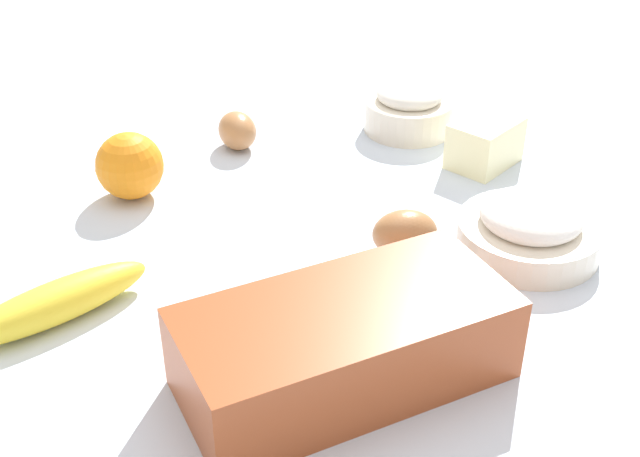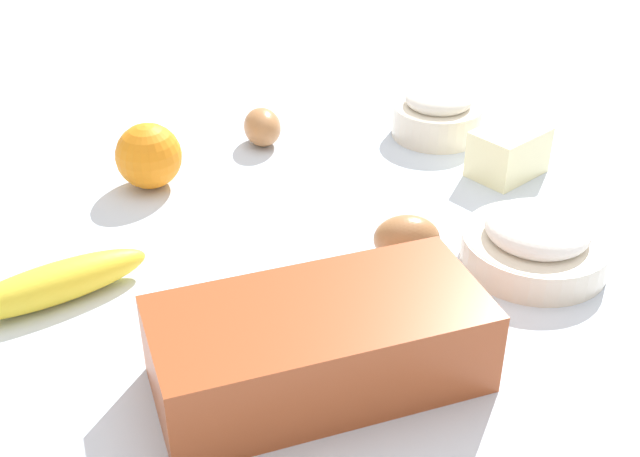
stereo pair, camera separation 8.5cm
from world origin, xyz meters
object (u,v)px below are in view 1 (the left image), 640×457
(orange_fruit, at_px, (130,166))
(egg_beside_bowl, at_px, (405,233))
(loaf_pan, at_px, (345,342))
(banana, at_px, (56,303))
(flour_bowl, at_px, (409,109))
(egg_near_butter, at_px, (237,131))
(sugar_bowl, at_px, (530,229))
(butter_block, at_px, (485,143))

(orange_fruit, relative_size, egg_beside_bowl, 1.14)
(loaf_pan, bearing_deg, egg_beside_bowl, -135.40)
(banana, relative_size, orange_fruit, 2.38)
(flour_bowl, distance_m, orange_fruit, 0.39)
(egg_near_butter, distance_m, egg_beside_bowl, 0.32)
(flour_bowl, height_order, orange_fruit, orange_fruit)
(flour_bowl, relative_size, sugar_bowl, 0.80)
(loaf_pan, height_order, banana, loaf_pan)
(egg_beside_bowl, bearing_deg, banana, -16.87)
(sugar_bowl, bearing_deg, orange_fruit, -50.29)
(loaf_pan, height_order, butter_block, loaf_pan)
(butter_block, bearing_deg, egg_near_butter, -43.94)
(loaf_pan, distance_m, banana, 0.28)
(butter_block, bearing_deg, egg_beside_bowl, 24.65)
(loaf_pan, height_order, flour_bowl, loaf_pan)
(loaf_pan, bearing_deg, flour_bowl, -127.44)
(sugar_bowl, bearing_deg, banana, -21.09)
(loaf_pan, bearing_deg, egg_near_butter, -100.12)
(egg_near_butter, bearing_deg, butter_block, 136.06)
(sugar_bowl, bearing_deg, flour_bowl, -106.95)
(sugar_bowl, height_order, banana, sugar_bowl)
(loaf_pan, xyz_separation_m, sugar_bowl, (-0.28, -0.05, -0.01))
(loaf_pan, height_order, egg_near_butter, loaf_pan)
(flour_bowl, xyz_separation_m, egg_beside_bowl, (0.21, 0.23, -0.01))
(banana, xyz_separation_m, egg_beside_bowl, (-0.34, 0.10, 0.01))
(sugar_bowl, relative_size, egg_near_butter, 2.38)
(loaf_pan, xyz_separation_m, butter_block, (-0.39, -0.22, -0.01))
(loaf_pan, bearing_deg, orange_fruit, -78.99)
(butter_block, relative_size, egg_beside_bowl, 1.29)
(egg_beside_bowl, bearing_deg, sugar_bowl, 147.50)
(butter_block, distance_m, egg_beside_bowl, 0.24)
(loaf_pan, xyz_separation_m, orange_fruit, (0.01, -0.41, -0.00))
(banana, bearing_deg, butter_block, 179.58)
(flour_bowl, height_order, egg_beside_bowl, flour_bowl)
(butter_block, bearing_deg, banana, -0.42)
(egg_near_butter, relative_size, egg_beside_bowl, 0.92)
(flour_bowl, distance_m, egg_near_butter, 0.24)
(sugar_bowl, xyz_separation_m, egg_near_butter, (0.13, -0.39, -0.00))
(orange_fruit, bearing_deg, banana, 48.58)
(banana, relative_size, butter_block, 2.11)
(flour_bowl, distance_m, butter_block, 0.14)
(loaf_pan, height_order, egg_beside_bowl, loaf_pan)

